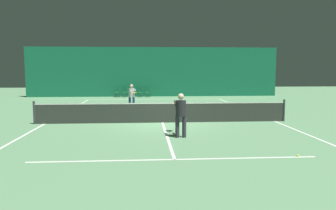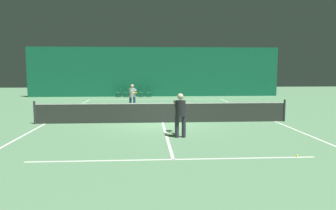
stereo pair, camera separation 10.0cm
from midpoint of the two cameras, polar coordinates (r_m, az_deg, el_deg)
ground_plane at (r=15.64m, az=-0.77°, el=-3.07°), size 60.00×60.00×0.00m
backdrop_curtain at (r=30.23m, az=-2.21°, el=5.77°), size 23.00×0.12×4.52m
court_line_baseline_far at (r=27.44m, az=-2.03°, el=1.00°), size 11.00×0.10×0.00m
court_line_service_far at (r=21.98m, az=-1.62°, el=-0.34°), size 8.25×0.10×0.00m
court_line_service_near at (r=9.40m, az=1.24°, el=-9.45°), size 8.25×0.10×0.00m
court_line_sideline_left at (r=16.32m, az=-20.47°, el=-3.08°), size 0.10×23.80×0.00m
court_line_sideline_right at (r=16.84m, az=18.29°, el=-2.72°), size 0.10×23.80×0.00m
court_line_centre at (r=15.64m, az=-0.77°, el=-3.07°), size 0.10×12.80×0.00m
tennis_net at (r=15.57m, az=-0.77°, el=-1.22°), size 12.00×0.10×1.07m
player_near at (r=12.20m, az=2.38°, el=-1.19°), size 0.42×1.35×1.65m
player_far at (r=20.71m, az=-6.08°, el=1.78°), size 0.59×1.36×1.59m
courtside_chair_0 at (r=29.84m, az=-8.35°, el=2.30°), size 0.44×0.44×0.84m
courtside_chair_1 at (r=29.79m, az=-7.02°, el=2.31°), size 0.44×0.44×0.84m
courtside_chair_2 at (r=29.76m, az=-5.70°, el=2.32°), size 0.44×0.44×0.84m
courtside_chair_3 at (r=29.75m, az=-4.37°, el=2.33°), size 0.44×0.44×0.84m
courtside_chair_4 at (r=29.75m, az=-3.03°, el=2.34°), size 0.44×0.44×0.84m
tennis_ball at (r=10.40m, az=21.81°, el=-8.19°), size 0.07×0.07×0.07m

